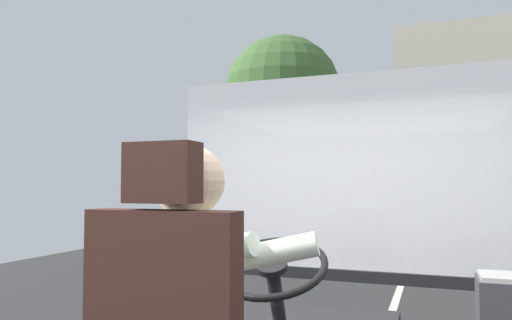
{
  "coord_description": "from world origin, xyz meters",
  "views": [
    {
      "loc": [
        0.62,
        -1.78,
        1.85
      ],
      "look_at": [
        -0.47,
        1.13,
        2.01
      ],
      "focal_mm": 33.38,
      "sensor_mm": 36.0,
      "label": 1
    }
  ],
  "objects": [
    {
      "name": "street_tree",
      "position": [
        -2.99,
        9.77,
        4.16
      ],
      "size": [
        2.96,
        2.96,
        5.67
      ],
      "color": "#4C3828",
      "rests_on": "ground"
    },
    {
      "name": "bus_driver",
      "position": [
        -0.13,
        -0.34,
        1.45
      ],
      "size": [
        0.75,
        0.59,
        0.87
      ],
      "color": "#332D28",
      "rests_on": "driver_seat"
    },
    {
      "name": "windshield_panel",
      "position": [
        0.0,
        1.62,
        1.75
      ],
      "size": [
        2.5,
        0.08,
        1.48
      ],
      "color": "silver"
    },
    {
      "name": "ground",
      "position": [
        0.0,
        8.8,
        -0.02
      ],
      "size": [
        18.0,
        44.0,
        0.06
      ],
      "color": "#2C2C2C"
    }
  ]
}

